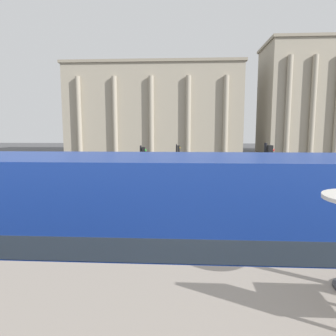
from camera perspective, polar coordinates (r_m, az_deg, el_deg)
double_decker_bus at (r=6.84m, az=-8.73°, el=-13.18°), size 10.71×2.74×4.13m
plaza_building_left at (r=59.69m, az=-2.56°, el=10.97°), size 33.19×12.25×16.92m
plaza_building_right at (r=64.30m, az=29.02°, el=11.31°), size 25.95×12.30×20.29m
traffic_light_near at (r=13.13m, az=18.18°, el=-1.77°), size 0.42×0.24×4.15m
traffic_light_mid at (r=19.14m, az=-4.95°, el=0.49°), size 0.42×0.24×3.69m
traffic_light_far at (r=26.93m, az=1.80°, el=2.09°), size 0.42×0.24×3.38m
pedestrian_olive at (r=25.71m, az=27.41°, el=-1.74°), size 0.32×0.32×1.73m
pedestrian_grey at (r=22.79m, az=6.78°, el=-1.94°), size 0.32×0.32×1.78m
pedestrian_red at (r=24.44m, az=18.82°, el=-1.61°), size 0.32×0.32×1.82m
pedestrian_white at (r=30.64m, az=-8.64°, el=0.35°), size 0.32×0.32×1.73m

